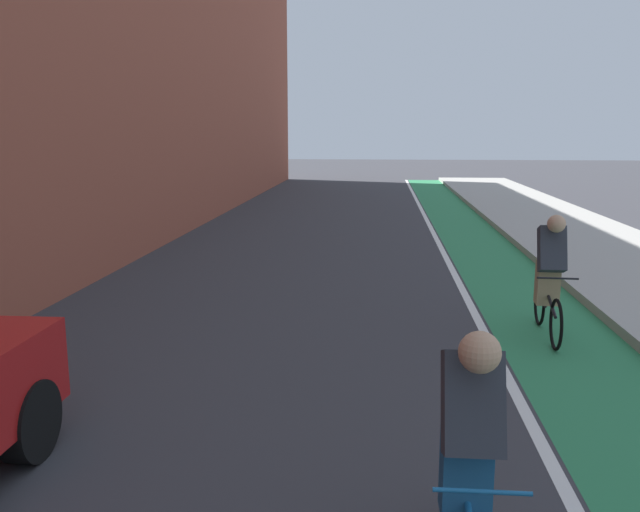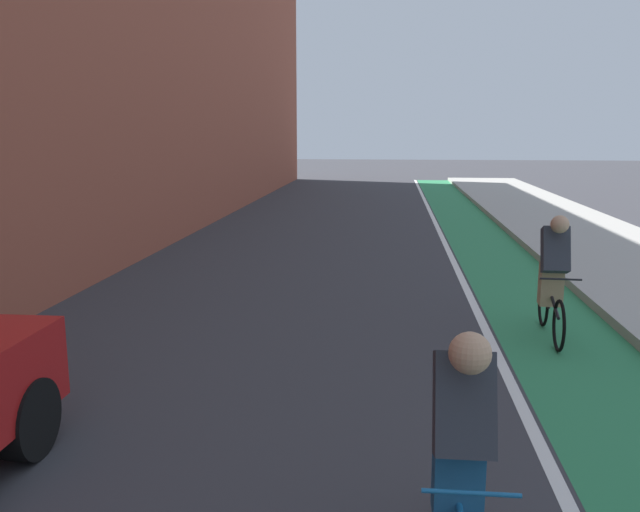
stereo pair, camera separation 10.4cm
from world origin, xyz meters
name	(u,v)px [view 2 (the right image)]	position (x,y,z in m)	size (l,w,h in m)	color
ground_plane	(338,283)	(0.00, 18.15, 0.00)	(97.47, 97.47, 0.00)	#38383D
bike_lane_paint	(500,264)	(3.06, 20.15, 0.00)	(1.60, 44.31, 0.00)	#2D8451
lane_divider_stripe	(454,263)	(2.16, 20.15, 0.00)	(0.12, 44.31, 0.00)	white
sidewalk_right	(633,263)	(5.56, 20.15, 0.07)	(3.41, 44.31, 0.14)	#A8A59E
cyclist_mid	(461,459)	(1.28, 10.56, 0.81)	(0.48, 1.69, 1.60)	black
cyclist_trailing	(553,273)	(2.92, 15.44, 0.84)	(0.48, 1.68, 1.59)	black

